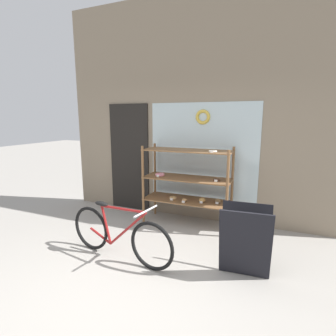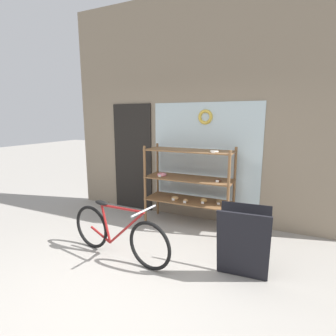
{
  "view_description": "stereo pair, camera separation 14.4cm",
  "coord_description": "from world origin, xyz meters",
  "views": [
    {
      "loc": [
        1.4,
        -2.0,
        1.84
      ],
      "look_at": [
        0.02,
        1.33,
        1.14
      ],
      "focal_mm": 28.0,
      "sensor_mm": 36.0,
      "label": 1
    },
    {
      "loc": [
        1.53,
        -1.94,
        1.84
      ],
      "look_at": [
        0.02,
        1.33,
        1.14
      ],
      "focal_mm": 28.0,
      "sensor_mm": 36.0,
      "label": 2
    }
  ],
  "objects": [
    {
      "name": "display_case",
      "position": [
        0.05,
        2.13,
        0.81
      ],
      "size": [
        1.49,
        0.53,
        1.37
      ],
      "color": "brown",
      "rests_on": "ground_plane"
    },
    {
      "name": "storefront_facade",
      "position": [
        -0.03,
        2.53,
        1.9
      ],
      "size": [
        5.04,
        0.13,
        3.91
      ],
      "color": "gray",
      "rests_on": "ground_plane"
    },
    {
      "name": "sandwich_board",
      "position": [
        1.15,
        0.95,
        0.42
      ],
      "size": [
        0.6,
        0.42,
        0.84
      ],
      "rotation": [
        0.0,
        0.0,
        0.07
      ],
      "color": "black",
      "rests_on": "ground_plane"
    },
    {
      "name": "ground_plane",
      "position": [
        0.0,
        0.0,
        0.0
      ],
      "size": [
        30.0,
        30.0,
        0.0
      ],
      "primitive_type": "plane",
      "color": "gray"
    },
    {
      "name": "bicycle",
      "position": [
        -0.42,
        0.7,
        0.34
      ],
      "size": [
        1.64,
        0.46,
        0.75
      ],
      "rotation": [
        0.0,
        0.0,
        -0.14
      ],
      "color": "black",
      "rests_on": "ground_plane"
    }
  ]
}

